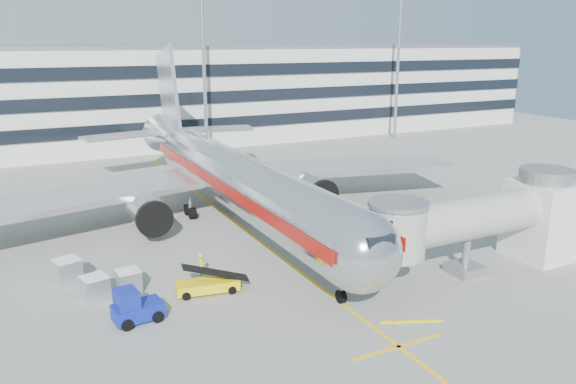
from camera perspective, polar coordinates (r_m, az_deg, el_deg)
name	(u,v)px	position (r m, az deg, el deg)	size (l,w,h in m)	color
ground	(286,261)	(43.29, -0.25, -7.00)	(180.00, 180.00, 0.00)	gray
lead_in_line	(237,224)	(51.89, -5.18, -3.25)	(0.25, 70.00, 0.01)	yellow
stop_bar	(399,347)	(32.62, 11.18, -15.16)	(6.00, 0.25, 0.01)	yellow
main_jet	(229,175)	(52.28, -5.98, 1.69)	(50.95, 48.70, 16.06)	silver
jet_bridge	(486,219)	(42.84, 19.51, -2.64)	(17.80, 4.50, 7.00)	silver
terminal	(127,95)	(95.93, -16.08, 9.45)	(150.00, 24.25, 15.60)	silver
light_mast_centre	(203,51)	(82.11, -8.59, 13.95)	(2.40, 1.20, 25.45)	gray
light_mast_east	(399,50)	(98.26, 11.17, 14.00)	(2.40, 1.20, 25.45)	gray
belt_loader	(208,284)	(38.27, -8.18, -9.27)	(4.49, 2.17, 2.10)	yellow
baggage_tug	(134,308)	(35.30, -15.34, -11.25)	(3.04, 2.13, 2.15)	#0D1C92
cargo_container_left	(128,281)	(39.34, -15.91, -8.72)	(1.57, 1.57, 1.57)	#A7AAAE
cargo_container_right	(67,271)	(42.14, -21.52, -7.47)	(2.00, 2.00, 1.73)	#A7AAAE
cargo_container_front	(95,288)	(38.85, -19.02, -9.23)	(1.83, 1.83, 1.64)	#A7AAAE
ramp_worker	(202,267)	(40.20, -8.75, -7.50)	(0.70, 0.46, 1.91)	#A2F519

